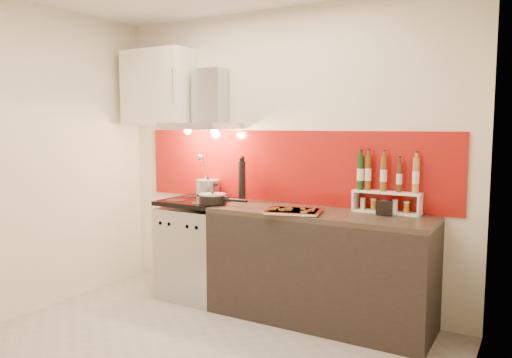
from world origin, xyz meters
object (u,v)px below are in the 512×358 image
Objects in this scene: stock_pot at (208,188)px; saute_pan at (213,199)px; range_stove at (199,249)px; counter at (319,267)px; baking_tray at (294,211)px; pepper_mill at (242,179)px.

stock_pot is 0.49× the size of saute_pan.
range_stove is 3.99× the size of stock_pot.
range_stove is 1.20m from counter.
range_stove is at bearing 154.17° from saute_pan.
counter is 3.60× the size of baking_tray.
stock_pot is at bearing 91.36° from range_stove.
pepper_mill is (0.38, -0.00, 0.11)m from stock_pot.
saute_pan is 0.79m from baking_tray.
saute_pan is (0.26, -0.29, -0.04)m from stock_pot.
counter is 4.34× the size of pepper_mill.
pepper_mill is at bearing 22.67° from range_stove.
counter is at bearing -7.43° from stock_pot.
pepper_mill is (0.12, 0.28, 0.15)m from saute_pan.
stock_pot is 0.39m from saute_pan.
saute_pan reaches higher than range_stove.
pepper_mill is 0.83× the size of baking_tray.
saute_pan is (-0.94, -0.13, 0.50)m from counter.
stock_pot is (-0.00, 0.16, 0.55)m from range_stove.
counter is 1.06m from pepper_mill.
saute_pan is at bearing -25.83° from range_stove.
range_stove is 0.59m from saute_pan.
stock_pot is 0.55× the size of pepper_mill.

